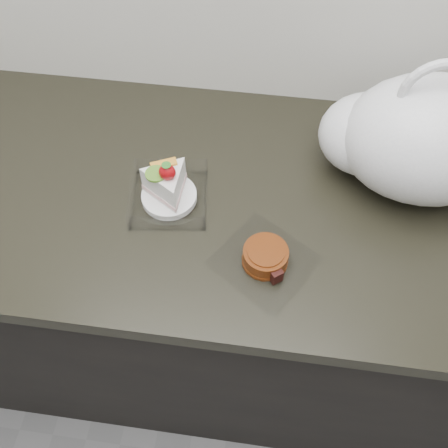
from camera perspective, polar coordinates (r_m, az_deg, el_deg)
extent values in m
cube|color=black|center=(1.43, -2.58, -7.81)|extent=(2.00, 0.60, 0.86)
cube|color=black|center=(1.05, -3.49, 3.29)|extent=(2.04, 0.64, 0.04)
cube|color=white|center=(1.02, -6.24, 2.83)|extent=(0.17, 0.17, 0.00)
cylinder|color=white|center=(1.01, -6.28, 3.15)|extent=(0.11, 0.11, 0.02)
ellipsoid|color=red|center=(0.94, -6.50, 5.92)|extent=(0.03, 0.03, 0.03)
cone|color=#2D7223|center=(0.93, -6.60, 6.56)|extent=(0.02, 0.02, 0.01)
cylinder|color=#62982C|center=(0.95, -7.81, 5.71)|extent=(0.04, 0.04, 0.01)
cube|color=orange|center=(0.97, -6.90, 6.84)|extent=(0.05, 0.04, 0.01)
cube|color=white|center=(0.94, 4.67, -4.28)|extent=(0.23, 0.22, 0.00)
cylinder|color=#662A0C|center=(0.92, 4.75, -3.70)|extent=(0.11, 0.11, 0.04)
cylinder|color=#662A0C|center=(0.93, 4.69, -4.13)|extent=(0.11, 0.11, 0.01)
cylinder|color=#662A0C|center=(0.91, 4.83, -3.08)|extent=(0.09, 0.09, 0.00)
cube|color=black|center=(0.91, 5.87, -5.75)|extent=(0.03, 0.03, 0.03)
ellipsoid|color=white|center=(1.03, 22.26, 8.86)|extent=(0.34, 0.27, 0.25)
ellipsoid|color=white|center=(1.04, 16.05, 9.77)|extent=(0.20, 0.18, 0.16)
torus|color=white|center=(0.95, 23.18, 13.69)|extent=(0.14, 0.03, 0.13)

